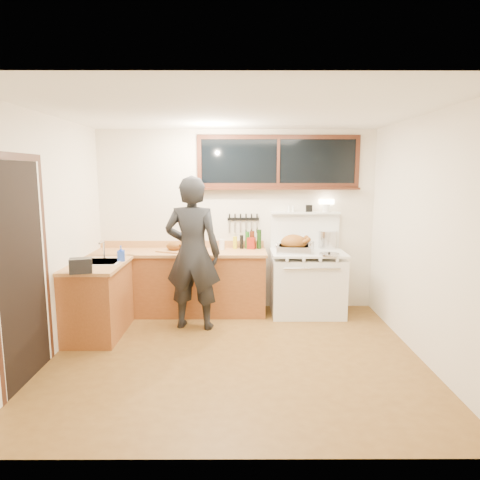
{
  "coord_description": "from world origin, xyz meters",
  "views": [
    {
      "loc": [
        0.03,
        -4.47,
        1.99
      ],
      "look_at": [
        0.05,
        0.85,
        1.15
      ],
      "focal_mm": 32.0,
      "sensor_mm": 36.0,
      "label": 1
    }
  ],
  "objects_px": {
    "man": "(193,253)",
    "cutting_board": "(174,248)",
    "roast_turkey": "(294,245)",
    "vintage_stove": "(307,281)"
  },
  "relations": [
    {
      "from": "vintage_stove",
      "to": "man",
      "type": "relative_size",
      "value": 0.82
    },
    {
      "from": "vintage_stove",
      "to": "roast_turkey",
      "type": "distance_m",
      "value": 0.58
    },
    {
      "from": "vintage_stove",
      "to": "cutting_board",
      "type": "relative_size",
      "value": 3.19
    },
    {
      "from": "man",
      "to": "vintage_stove",
      "type": "bearing_deg",
      "value": 19.58
    },
    {
      "from": "cutting_board",
      "to": "roast_turkey",
      "type": "xyz_separation_m",
      "value": [
        1.66,
        -0.09,
        0.05
      ]
    },
    {
      "from": "cutting_board",
      "to": "roast_turkey",
      "type": "height_order",
      "value": "roast_turkey"
    },
    {
      "from": "cutting_board",
      "to": "man",
      "type": "bearing_deg",
      "value": -59.9
    },
    {
      "from": "man",
      "to": "cutting_board",
      "type": "distance_m",
      "value": 0.64
    },
    {
      "from": "vintage_stove",
      "to": "man",
      "type": "distance_m",
      "value": 1.72
    },
    {
      "from": "man",
      "to": "roast_turkey",
      "type": "distance_m",
      "value": 1.42
    }
  ]
}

